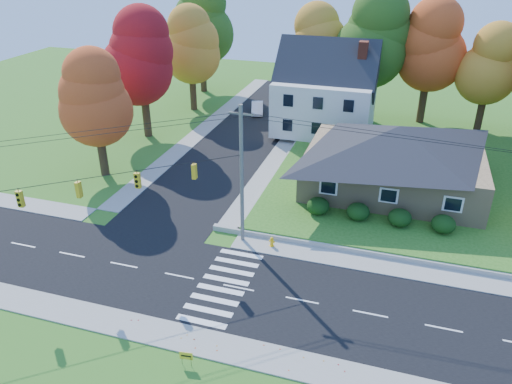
# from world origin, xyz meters

# --- Properties ---
(ground) EXTENTS (120.00, 120.00, 0.00)m
(ground) POSITION_xyz_m (0.00, 0.00, 0.00)
(ground) COLOR #3D7923
(road_main) EXTENTS (90.00, 8.00, 0.02)m
(road_main) POSITION_xyz_m (0.00, 0.00, 0.01)
(road_main) COLOR black
(road_main) RESTS_ON ground
(road_cross) EXTENTS (8.00, 44.00, 0.02)m
(road_cross) POSITION_xyz_m (-8.00, 26.00, 0.01)
(road_cross) COLOR black
(road_cross) RESTS_ON ground
(sidewalk_north) EXTENTS (90.00, 2.00, 0.08)m
(sidewalk_north) POSITION_xyz_m (0.00, 5.00, 0.04)
(sidewalk_north) COLOR #9C9A90
(sidewalk_north) RESTS_ON ground
(sidewalk_south) EXTENTS (90.00, 2.00, 0.08)m
(sidewalk_south) POSITION_xyz_m (0.00, -5.00, 0.04)
(sidewalk_south) COLOR #9C9A90
(sidewalk_south) RESTS_ON ground
(lawn) EXTENTS (30.00, 30.00, 0.50)m
(lawn) POSITION_xyz_m (13.00, 21.00, 0.25)
(lawn) COLOR #3D7923
(lawn) RESTS_ON ground
(ranch_house) EXTENTS (14.60, 10.60, 5.40)m
(ranch_house) POSITION_xyz_m (8.00, 16.00, 3.27)
(ranch_house) COLOR tan
(ranch_house) RESTS_ON lawn
(colonial_house) EXTENTS (10.40, 8.40, 9.60)m
(colonial_house) POSITION_xyz_m (0.04, 28.00, 4.58)
(colonial_house) COLOR silver
(colonial_house) RESTS_ON lawn
(hedge_row) EXTENTS (10.70, 1.70, 1.27)m
(hedge_row) POSITION_xyz_m (7.50, 9.80, 1.14)
(hedge_row) COLOR #163A10
(hedge_row) RESTS_ON lawn
(traffic_infrastructure) EXTENTS (38.10, 10.66, 10.00)m
(traffic_infrastructure) POSITION_xyz_m (-0.15, 1.35, 5.15)
(traffic_infrastructure) COLOR #666059
(traffic_infrastructure) RESTS_ON ground
(tree_lot_0) EXTENTS (6.72, 6.72, 12.51)m
(tree_lot_0) POSITION_xyz_m (-2.00, 34.00, 8.31)
(tree_lot_0) COLOR #3F2A19
(tree_lot_0) RESTS_ON lawn
(tree_lot_1) EXTENTS (7.84, 7.84, 14.60)m
(tree_lot_1) POSITION_xyz_m (4.00, 33.00, 9.61)
(tree_lot_1) COLOR #3F2A19
(tree_lot_1) RESTS_ON lawn
(tree_lot_2) EXTENTS (7.28, 7.28, 13.56)m
(tree_lot_2) POSITION_xyz_m (10.00, 34.00, 8.96)
(tree_lot_2) COLOR #3F2A19
(tree_lot_2) RESTS_ON lawn
(tree_lot_3) EXTENTS (6.16, 6.16, 11.47)m
(tree_lot_3) POSITION_xyz_m (16.00, 33.00, 7.65)
(tree_lot_3) COLOR #3F2A19
(tree_lot_3) RESTS_ON lawn
(tree_west_0) EXTENTS (6.16, 6.16, 11.47)m
(tree_west_0) POSITION_xyz_m (-17.00, 12.00, 7.15)
(tree_west_0) COLOR #3F2A19
(tree_west_0) RESTS_ON ground
(tree_west_1) EXTENTS (7.28, 7.28, 13.56)m
(tree_west_1) POSITION_xyz_m (-18.00, 22.00, 8.46)
(tree_west_1) COLOR #3F2A19
(tree_west_1) RESTS_ON ground
(tree_west_2) EXTENTS (6.72, 6.72, 12.51)m
(tree_west_2) POSITION_xyz_m (-17.00, 32.00, 7.81)
(tree_west_2) COLOR #3F2A19
(tree_west_2) RESTS_ON ground
(tree_west_3) EXTENTS (7.84, 7.84, 14.60)m
(tree_west_3) POSITION_xyz_m (-19.00, 40.00, 9.11)
(tree_west_3) COLOR #3F2A19
(tree_west_3) RESTS_ON ground
(white_car) EXTENTS (2.45, 4.17, 1.30)m
(white_car) POSITION_xyz_m (-9.00, 32.90, 0.67)
(white_car) COLOR white
(white_car) RESTS_ON road_cross
(fire_hydrant) EXTENTS (0.45, 0.35, 0.78)m
(fire_hydrant) POSITION_xyz_m (0.71, 5.03, 0.37)
(fire_hydrant) COLOR #FFB80E
(fire_hydrant) RESTS_ON ground
(yard_sign) EXTENTS (0.69, 0.12, 0.86)m
(yard_sign) POSITION_xyz_m (-0.46, -6.65, 0.62)
(yard_sign) COLOR black
(yard_sign) RESTS_ON ground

